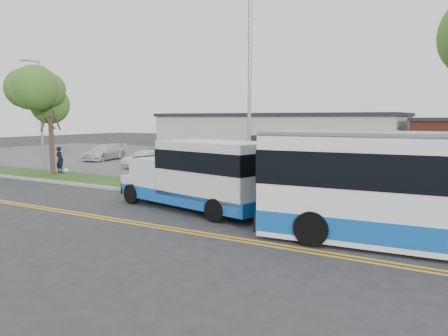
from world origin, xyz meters
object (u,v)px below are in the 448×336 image
Objects in this scene: streetlight_near at (249,89)px; parked_car_a at (145,159)px; streetlight_far at (40,110)px; shuttle_bus at (203,173)px; tree_west at (50,99)px; parked_car_b at (105,152)px; pedestrian at (60,160)px.

streetlight_near is 2.46× the size of parked_car_a.
shuttle_bus is at bearing -18.50° from streetlight_far.
tree_west is 8.16m from parked_car_a.
shuttle_bus is 2.06× the size of parked_car_a.
parked_car_a is at bearing 151.13° from streetlight_near.
streetlight_far is at bearing -141.26° from parked_car_a.
parked_car_b is (-19.18, 13.06, -0.76)m from shuttle_bus.
shuttle_bus reaches higher than parked_car_b.
pedestrian is at bearing 175.23° from streetlight_near.
shuttle_bus is (18.72, -6.26, -2.91)m from streetlight_far.
streetlight_near is 1.20× the size of shuttle_bus.
streetlight_near is 5.13m from shuttle_bus.
shuttle_bus is at bearing -94.44° from streetlight_near.
parked_car_a is (-12.45, 6.86, -4.50)m from streetlight_near.
streetlight_far is 19.96m from shuttle_bus.
parked_car_b is at bearing 93.82° from streetlight_far.
parked_car_b is (-19.45, 9.49, -4.43)m from streetlight_near.
shuttle_bus is (-0.28, -3.58, -3.67)m from streetlight_near.
tree_west is at bearing 111.17° from pedestrian.
streetlight_near is at bearing -1.80° from tree_west.
streetlight_far reaches higher than parked_car_a.
streetlight_near is at bearing -8.05° from streetlight_far.
parked_car_b is (-0.45, 6.80, -3.67)m from streetlight_far.
parked_car_b reaches higher than parked_car_a.
parked_car_b is at bearing 165.71° from parked_car_a.
pedestrian is (-0.26, 0.80, -4.11)m from tree_west.
tree_west is at bearing -74.17° from parked_car_b.
tree_west is 3.79× the size of pedestrian.
parked_car_a is at bearing 151.26° from shuttle_bus.
streetlight_far is at bearing -17.56° from pedestrian.
streetlight_near reaches higher than streetlight_far.
tree_west is 15.01m from streetlight_near.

